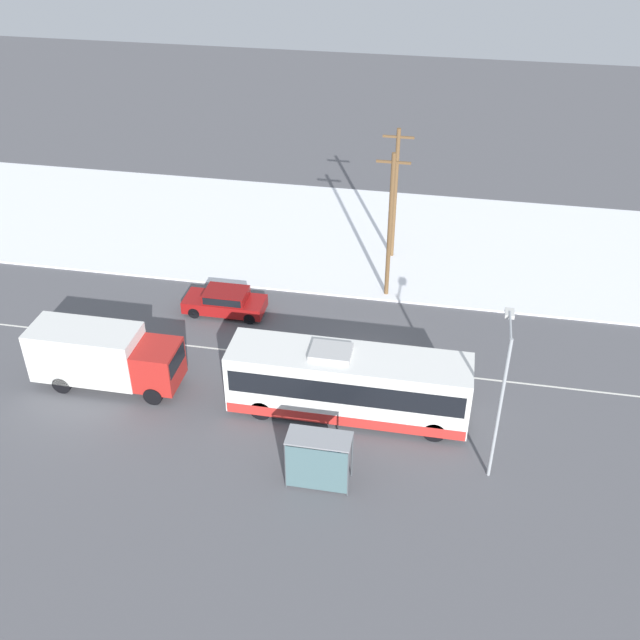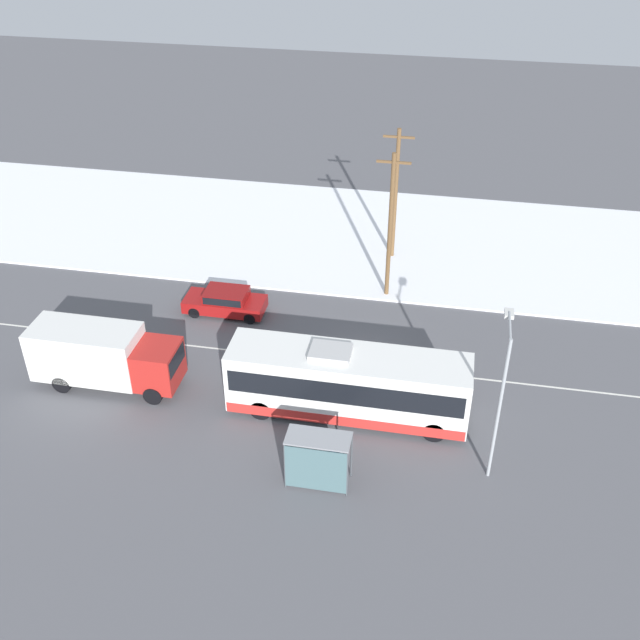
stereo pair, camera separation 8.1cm
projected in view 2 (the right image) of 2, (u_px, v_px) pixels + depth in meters
The scene contains 11 objects.
ground_plane at pixel (360, 365), 37.19m from camera, with size 120.00×120.00×0.00m, color #56565B.
snow_lot at pixel (390, 240), 48.22m from camera, with size 80.00×14.72×0.12m.
lane_marking_center at pixel (360, 365), 37.19m from camera, with size 60.00×0.12×0.00m.
city_bus at pixel (348, 383), 33.31m from camera, with size 10.75×2.57×3.42m.
box_truck at pixel (103, 355), 35.09m from camera, with size 7.03×2.30×3.03m.
sedan_car at pixel (225, 301), 40.76m from camera, with size 4.42×1.80×1.41m.
pedestrian_at_stop at pixel (333, 451), 30.66m from camera, with size 0.60×0.26×1.65m.
bus_shelter at pixel (317, 456), 29.50m from camera, with size 2.59×1.20×2.40m.
streetlamp at pixel (502, 385), 28.91m from camera, with size 0.36×2.44×6.87m.
utility_pole_roadside at pixel (390, 225), 40.24m from camera, with size 1.80×0.24×8.51m.
utility_pole_snowlot at pixel (396, 193), 44.09m from camera, with size 1.80×0.24×8.20m.
Camera 2 is at (3.62, -29.56, 22.48)m, focal length 42.00 mm.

